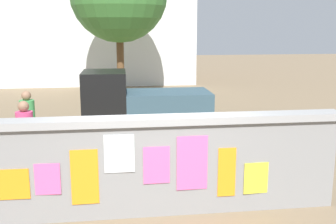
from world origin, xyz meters
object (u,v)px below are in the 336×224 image
object	(u,v)px
auto_rickshaw_truck	(140,104)
motorcycle	(247,151)
bicycle_near	(128,163)
person_bystander	(25,132)
person_walking	(28,118)

from	to	relation	value
auto_rickshaw_truck	motorcycle	xyz separation A→B (m)	(2.07, -3.36, -0.44)
bicycle_near	person_bystander	xyz separation A→B (m)	(-2.05, 0.40, 0.62)
auto_rickshaw_truck	person_walking	world-z (taller)	auto_rickshaw_truck
auto_rickshaw_truck	motorcycle	distance (m)	3.97
auto_rickshaw_truck	person_bystander	xyz separation A→B (m)	(-2.52, -3.15, 0.09)
bicycle_near	person_bystander	world-z (taller)	person_bystander
person_bystander	bicycle_near	bearing A→B (deg)	-11.12
person_walking	person_bystander	distance (m)	1.36
motorcycle	person_bystander	xyz separation A→B (m)	(-4.59, 0.21, 0.52)
auto_rickshaw_truck	person_walking	xyz separation A→B (m)	(-2.74, -1.81, 0.09)
auto_rickshaw_truck	person_bystander	world-z (taller)	auto_rickshaw_truck
auto_rickshaw_truck	person_walking	distance (m)	3.28
bicycle_near	motorcycle	bearing A→B (deg)	4.34
person_walking	motorcycle	bearing A→B (deg)	-17.85
auto_rickshaw_truck	bicycle_near	world-z (taller)	auto_rickshaw_truck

